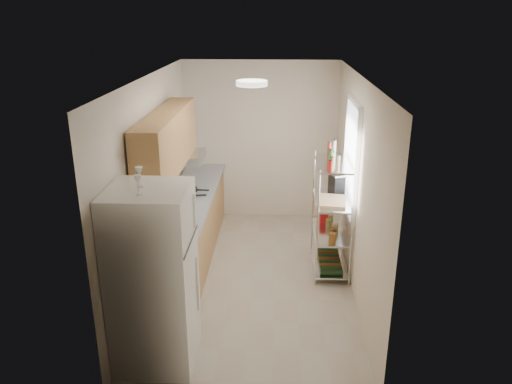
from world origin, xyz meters
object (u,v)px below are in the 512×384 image
(rice_cooker, at_px, (180,200))
(cutting_board, at_px, (332,201))
(espresso_machine, at_px, (337,183))
(frying_pan_large, at_px, (184,196))
(refrigerator, at_px, (153,278))

(rice_cooker, relative_size, cutting_board, 0.62)
(rice_cooker, bearing_deg, espresso_machine, 10.40)
(frying_pan_large, height_order, cutting_board, cutting_board)
(refrigerator, bearing_deg, rice_cooker, 92.85)
(espresso_machine, bearing_deg, frying_pan_large, 162.25)
(frying_pan_large, bearing_deg, cutting_board, -21.53)
(rice_cooker, height_order, espresso_machine, espresso_machine)
(refrigerator, distance_m, rice_cooker, 1.84)
(refrigerator, xyz_separation_m, rice_cooker, (-0.09, 1.83, 0.11))
(espresso_machine, bearing_deg, cutting_board, -121.85)
(frying_pan_large, bearing_deg, espresso_machine, -10.97)
(refrigerator, distance_m, cutting_board, 2.62)
(refrigerator, relative_size, cutting_board, 3.93)
(rice_cooker, height_order, cutting_board, rice_cooker)
(cutting_board, bearing_deg, espresso_machine, 75.87)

